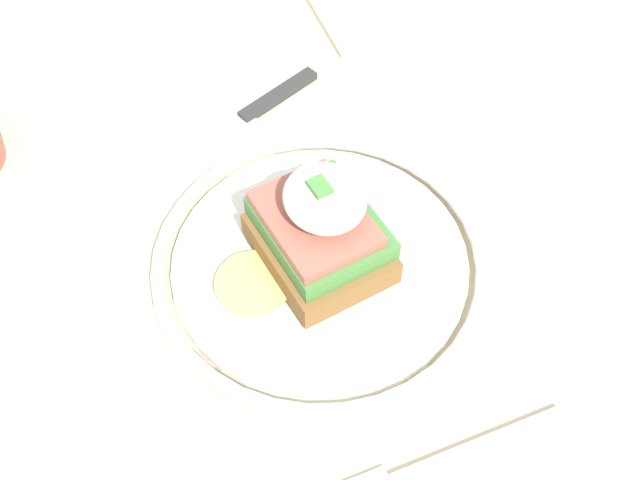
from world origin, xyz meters
TOP-DOWN VIEW (x-y plane):
  - dining_table at (0.00, 0.00)m, footprint 0.84×0.75m
  - plate at (-0.02, 0.06)m, footprint 0.24×0.24m
  - sandwich at (-0.02, 0.06)m, footprint 0.09×0.12m
  - fork at (-0.18, 0.07)m, footprint 0.04×0.16m
  - knife at (0.14, 0.04)m, footprint 0.06×0.20m
  - napkin at (0.22, -0.13)m, footprint 0.14×0.11m

SIDE VIEW (x-z plane):
  - dining_table at x=0.00m, z-range 0.23..0.96m
  - fork at x=-0.18m, z-range 0.72..0.73m
  - knife at x=0.14m, z-range 0.72..0.73m
  - napkin at x=0.22m, z-range 0.72..0.73m
  - plate at x=-0.02m, z-range 0.72..0.74m
  - sandwich at x=-0.02m, z-range 0.73..0.81m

